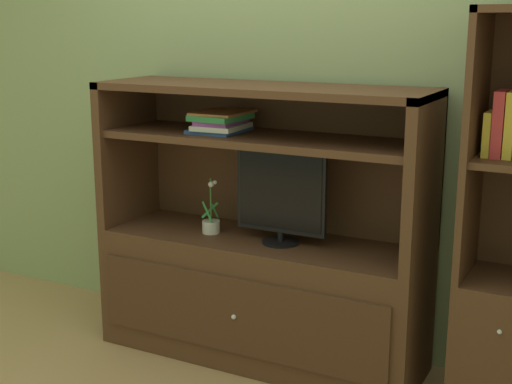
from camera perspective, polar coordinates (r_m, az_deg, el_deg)
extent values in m
cube|color=#8C9E6B|center=(3.74, 2.88, 8.99)|extent=(6.00, 0.10, 2.80)
cube|color=#4C2D1C|center=(3.68, 0.37, -8.46)|extent=(1.67, 0.51, 0.63)
cube|color=#462A19|center=(3.46, -1.69, -9.91)|extent=(1.53, 0.02, 0.38)
sphere|color=silver|center=(3.45, -1.80, -9.99)|extent=(0.02, 0.02, 0.02)
cube|color=#4C2D1C|center=(3.91, -10.21, 3.32)|extent=(0.05, 0.51, 0.77)
cube|color=#4C2D1C|center=(3.20, 13.35, 0.94)|extent=(0.05, 0.51, 0.77)
cube|color=#4C2D1C|center=(3.70, 2.14, 2.95)|extent=(1.67, 0.02, 0.77)
cube|color=#4C2D1C|center=(3.43, 0.39, 8.29)|extent=(1.67, 0.51, 0.04)
cube|color=#4C2D1C|center=(3.46, 0.39, 4.27)|extent=(1.57, 0.46, 0.04)
cylinder|color=black|center=(3.50, 1.99, -4.02)|extent=(0.18, 0.18, 0.01)
cylinder|color=black|center=(3.49, 1.99, -3.58)|extent=(0.03, 0.03, 0.05)
cube|color=black|center=(3.43, 2.02, 0.09)|extent=(0.47, 0.02, 0.41)
cube|color=black|center=(3.42, 1.92, 0.05)|extent=(0.44, 0.00, 0.37)
cylinder|color=beige|center=(3.67, -3.62, -2.80)|extent=(0.09, 0.09, 0.06)
cylinder|color=#3D6B33|center=(3.63, -3.66, -0.62)|extent=(0.01, 0.01, 0.22)
cube|color=#2D7A38|center=(3.64, -3.30, -1.57)|extent=(0.03, 0.10, 0.11)
cube|color=#2D7A38|center=(3.66, -3.72, -1.47)|extent=(0.07, 0.07, 0.08)
cube|color=#2D7A38|center=(3.63, -3.93, -1.61)|extent=(0.08, 0.03, 0.10)
sphere|color=silver|center=(3.61, -3.62, 0.63)|extent=(0.03, 0.03, 0.03)
sphere|color=silver|center=(3.61, -3.32, 0.78)|extent=(0.02, 0.02, 0.02)
cube|color=#2D519E|center=(3.57, -2.94, 4.99)|extent=(0.24, 0.29, 0.02)
cube|color=silver|center=(3.55, -2.78, 5.27)|extent=(0.23, 0.29, 0.02)
cube|color=purple|center=(3.55, -2.80, 5.65)|extent=(0.20, 0.27, 0.02)
cube|color=#338C4C|center=(3.54, -2.85, 6.04)|extent=(0.25, 0.29, 0.03)
cube|color=#A56638|center=(3.55, -2.66, 6.40)|extent=(0.23, 0.30, 0.01)
cube|color=#4C2D1C|center=(3.35, 19.33, -11.63)|extent=(0.42, 0.42, 0.62)
sphere|color=silver|center=(3.10, 18.95, -10.57)|extent=(0.02, 0.02, 0.02)
cube|color=#4C2D1C|center=(3.13, 17.09, 3.64)|extent=(0.03, 0.42, 1.13)
cube|color=gold|center=(3.11, 18.19, 4.47)|extent=(0.03, 0.14, 0.19)
cube|color=red|center=(3.10, 19.01, 5.20)|extent=(0.04, 0.16, 0.27)
cube|color=gold|center=(3.09, 19.82, 5.10)|extent=(0.04, 0.15, 0.27)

